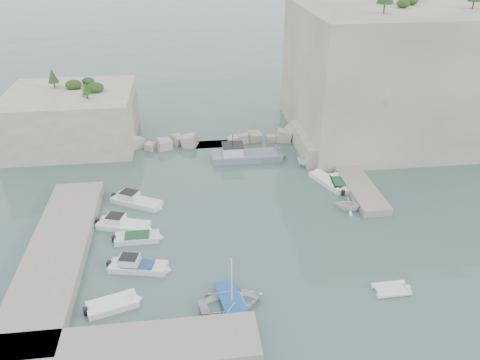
{
  "coord_description": "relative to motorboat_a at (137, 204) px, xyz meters",
  "views": [
    {
      "loc": [
        -5.15,
        -35.49,
        25.64
      ],
      "look_at": [
        0.0,
        6.0,
        3.0
      ],
      "focal_mm": 35.0,
      "sensor_mm": 36.0,
      "label": 1
    }
  ],
  "objects": [
    {
      "name": "ground",
      "position": [
        10.77,
        -7.57,
        0.0
      ],
      "size": [
        400.0,
        400.0,
        0.0
      ],
      "primitive_type": "plane",
      "color": "#42635C",
      "rests_on": "ground"
    },
    {
      "name": "cliff_east",
      "position": [
        33.77,
        15.43,
        8.5
      ],
      "size": [
        26.0,
        22.0,
        17.0
      ],
      "primitive_type": "cube",
      "color": "beige",
      "rests_on": "ground"
    },
    {
      "name": "cliff_terrace",
      "position": [
        23.77,
        10.43,
        1.25
      ],
      "size": [
        8.0,
        10.0,
        2.5
      ],
      "primitive_type": "cube",
      "color": "beige",
      "rests_on": "ground"
    },
    {
      "name": "outcrop_west",
      "position": [
        -9.23,
        17.43,
        3.5
      ],
      "size": [
        16.0,
        14.0,
        7.0
      ],
      "primitive_type": "cube",
      "color": "beige",
      "rests_on": "ground"
    },
    {
      "name": "quay_west",
      "position": [
        -6.23,
        -8.57,
        0.55
      ],
      "size": [
        5.0,
        24.0,
        1.1
      ],
      "primitive_type": "cube",
      "color": "#9E9689",
      "rests_on": "ground"
    },
    {
      "name": "quay_south",
      "position": [
        0.77,
        -20.07,
        0.55
      ],
      "size": [
        18.0,
        4.0,
        1.1
      ],
      "primitive_type": "cube",
      "color": "#9E9689",
      "rests_on": "ground"
    },
    {
      "name": "ledge_east",
      "position": [
        24.27,
        2.43,
        0.4
      ],
      "size": [
        3.0,
        16.0,
        0.8
      ],
      "primitive_type": "cube",
      "color": "#9E9689",
      "rests_on": "ground"
    },
    {
      "name": "breakwater",
      "position": [
        9.77,
        14.43,
        0.7
      ],
      "size": [
        28.0,
        3.0,
        1.4
      ],
      "primitive_type": "cube",
      "color": "beige",
      "rests_on": "ground"
    },
    {
      "name": "motorboat_a",
      "position": [
        0.0,
        0.0,
        0.0
      ],
      "size": [
        6.09,
        4.46,
        1.4
      ],
      "primitive_type": null,
      "rotation": [
        0.0,
        0.0,
        -0.51
      ],
      "color": "silver",
      "rests_on": "ground"
    },
    {
      "name": "motorboat_b",
      "position": [
        -0.94,
        -4.31,
        0.0
      ],
      "size": [
        5.81,
        3.39,
        1.4
      ],
      "primitive_type": null,
      "rotation": [
        0.0,
        0.0,
        -0.31
      ],
      "color": "white",
      "rests_on": "ground"
    },
    {
      "name": "motorboat_c",
      "position": [
        0.53,
        -6.58,
        0.0
      ],
      "size": [
        4.48,
        1.69,
        0.7
      ],
      "primitive_type": null,
      "rotation": [
        0.0,
        0.0,
        0.02
      ],
      "color": "silver",
      "rests_on": "ground"
    },
    {
      "name": "motorboat_d",
      "position": [
        0.91,
        -10.89,
        0.0
      ],
      "size": [
        5.58,
        2.7,
        1.4
      ],
      "primitive_type": null,
      "rotation": [
        0.0,
        0.0,
        -0.21
      ],
      "color": "silver",
      "rests_on": "ground"
    },
    {
      "name": "motorboat_e",
      "position": [
        -0.75,
        -15.21,
        0.0
      ],
      "size": [
        4.47,
        2.84,
        0.7
      ],
      "primitive_type": null,
      "rotation": [
        0.0,
        0.0,
        0.3
      ],
      "color": "white",
      "rests_on": "ground"
    },
    {
      "name": "rowboat",
      "position": [
        8.34,
        -16.15,
        0.0
      ],
      "size": [
        5.66,
        4.5,
        1.05
      ],
      "primitive_type": "imported",
      "rotation": [
        0.0,
        0.0,
        1.76
      ],
      "color": "white",
      "rests_on": "ground"
    },
    {
      "name": "inflatable_dinghy",
      "position": [
        21.14,
        -16.09,
        0.0
      ],
      "size": [
        3.08,
        1.54,
        0.44
      ],
      "primitive_type": null,
      "rotation": [
        0.0,
        0.0,
        0.02
      ],
      "color": "silver",
      "rests_on": "ground"
    },
    {
      "name": "tender_east_a",
      "position": [
        21.77,
        -3.8,
        0.0
      ],
      "size": [
        3.55,
        3.26,
        1.58
      ],
      "primitive_type": "imported",
      "rotation": [
        0.0,
        0.0,
        1.32
      ],
      "color": "white",
      "rests_on": "ground"
    },
    {
      "name": "tender_east_b",
      "position": [
        22.29,
        1.2,
        0.0
      ],
      "size": [
        1.97,
        4.68,
        0.7
      ],
      "primitive_type": null,
      "rotation": [
        0.0,
        0.0,
        1.48
      ],
      "color": "white",
      "rests_on": "ground"
    },
    {
      "name": "tender_east_c",
      "position": [
        21.16,
        2.14,
        0.0
      ],
      "size": [
        3.41,
        5.32,
        0.7
      ],
      "primitive_type": null,
      "rotation": [
        0.0,
        0.0,
        1.95
      ],
      "color": "white",
      "rests_on": "ground"
    },
    {
      "name": "tender_east_d",
      "position": [
        20.67,
        6.84,
        0.0
      ],
      "size": [
        4.23,
        2.39,
        1.54
      ],
      "primitive_type": "imported",
      "rotation": [
        0.0,
        0.0,
        1.81
      ],
      "color": "white",
      "rests_on": "ground"
    },
    {
      "name": "work_boat",
      "position": [
        12.96,
        9.26,
        0.0
      ],
      "size": [
        9.67,
        2.95,
        2.2
      ],
      "primitive_type": null,
      "rotation": [
        0.0,
        0.0,
        -0.01
      ],
      "color": "slate",
      "rests_on": "ground"
    },
    {
      "name": "rowboat_mast",
      "position": [
        8.34,
        -16.15,
        2.63
      ],
      "size": [
        0.1,
        0.1,
        4.2
      ],
      "primitive_type": "cylinder",
      "color": "white",
      "rests_on": "rowboat"
    }
  ]
}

